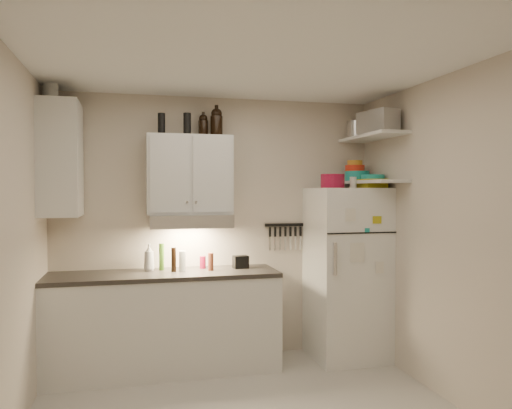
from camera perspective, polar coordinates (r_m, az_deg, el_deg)
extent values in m
cube|color=white|center=(3.66, -0.44, 16.38)|extent=(3.20, 3.00, 0.02)
cube|color=beige|center=(5.04, -4.43, -2.67)|extent=(3.20, 0.02, 2.60)
cube|color=beige|center=(3.55, -26.67, -4.65)|extent=(0.02, 3.00, 2.60)
cube|color=beige|center=(4.23, 21.32, -3.60)|extent=(0.02, 3.00, 2.60)
cube|color=silver|center=(4.81, -10.43, -13.29)|extent=(2.10, 0.60, 0.88)
cube|color=#2D2926|center=(4.72, -10.46, -7.88)|extent=(2.10, 0.62, 0.04)
cube|color=silver|center=(4.81, -7.64, 3.38)|extent=(0.80, 0.33, 0.75)
cube|color=silver|center=(4.69, -21.42, 4.85)|extent=(0.33, 0.55, 1.00)
cube|color=silver|center=(4.75, -7.53, -1.85)|extent=(0.76, 0.46, 0.12)
cube|color=white|center=(5.12, 10.32, -7.70)|extent=(0.70, 0.68, 1.70)
cube|color=silver|center=(5.04, 13.13, 7.54)|extent=(0.30, 0.95, 0.03)
cube|color=silver|center=(5.02, 13.09, 2.53)|extent=(0.30, 0.95, 0.03)
cube|color=black|center=(5.17, 3.29, -2.33)|extent=(0.42, 0.02, 0.03)
cylinder|color=maroon|center=(4.89, 8.74, 2.66)|extent=(0.28, 0.28, 0.13)
cube|color=gold|center=(5.03, 13.13, 2.35)|extent=(0.22, 0.27, 0.09)
cylinder|color=silver|center=(4.98, 11.04, 2.49)|extent=(0.08, 0.08, 0.11)
cylinder|color=silver|center=(5.34, 11.66, 8.34)|extent=(0.30, 0.30, 0.18)
cube|color=#AAAAAD|center=(4.95, 12.97, 9.02)|extent=(0.24, 0.23, 0.21)
cube|color=#AAAAAD|center=(4.80, 14.45, 9.26)|extent=(0.25, 0.25, 0.21)
cylinder|color=teal|center=(5.25, 11.48, 3.21)|extent=(0.25, 0.25, 0.10)
cylinder|color=red|center=(5.24, 11.23, 4.09)|extent=(0.20, 0.20, 0.06)
cylinder|color=#BA7C20|center=(5.24, 11.23, 4.69)|extent=(0.16, 0.16, 0.05)
cylinder|color=teal|center=(5.04, 13.20, 3.02)|extent=(0.27, 0.27, 0.06)
cylinder|color=black|center=(4.80, -7.87, 9.10)|extent=(0.09, 0.09, 0.21)
cylinder|color=black|center=(4.80, -10.75, 9.05)|extent=(0.08, 0.08, 0.20)
cylinder|color=silver|center=(4.76, -22.42, 11.88)|extent=(0.16, 0.16, 0.17)
imported|color=silver|center=(4.81, -12.12, -5.75)|extent=(0.11, 0.11, 0.28)
cylinder|color=brown|center=(4.75, -5.20, -6.53)|extent=(0.06, 0.06, 0.17)
cylinder|color=#366118|center=(4.83, -10.74, -5.89)|extent=(0.06, 0.06, 0.25)
cylinder|color=black|center=(4.73, -9.39, -6.23)|extent=(0.05, 0.05, 0.23)
cylinder|color=silver|center=(4.74, -8.42, -6.42)|extent=(0.08, 0.08, 0.19)
cylinder|color=maroon|center=(4.89, -6.11, -6.58)|extent=(0.08, 0.08, 0.12)
cube|color=black|center=(4.88, -1.77, -6.58)|extent=(0.15, 0.12, 0.12)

